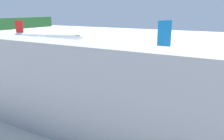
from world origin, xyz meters
The scene contains 13 objects.
ground centered at (0.00, 48.00, -0.10)m, with size 240.00×320.00×0.20m, color #B7B5AD.
terminal_building centered at (-32.56, 14.15, 5.47)m, with size 4.00×44.32×10.94m, color #99999E.
airliner_foreground centered at (-11.11, 22.19, 3.39)m, with size 38.44×32.51×11.90m.
airliner_mid_apron centered at (22.54, 73.53, 2.83)m, with size 28.36×33.87×9.93m.
service_truck_fuel centered at (-6.07, 5.69, 1.20)m, with size 5.60×5.10×2.50m.
service_truck_catering centered at (2.81, 4.39, 1.45)m, with size 4.15×6.05×2.53m.
cargo_container_near centered at (-24.57, 10.05, 0.89)m, with size 1.81×1.81×1.90m.
cargo_container_mid centered at (-28.55, 14.80, 0.95)m, with size 1.89×1.89×2.01m.
crew_marshaller centered at (-18.48, 21.27, 1.05)m, with size 0.26×0.63×1.77m.
crew_loader_left centered at (-11.61, 13.00, 1.00)m, with size 0.61×0.33×1.69m.
crew_loader_right centered at (-14.49, 15.50, 0.98)m, with size 0.63×0.27×1.66m.
crew_supervisor centered at (-20.33, 19.37, 1.03)m, with size 0.59×0.39×1.74m.
apron_guide_line centered at (-9.23, 17.45, 0.01)m, with size 0.30×60.00×0.01m, color yellow.
Camera 1 is at (-50.56, -0.36, 14.08)m, focal length 35.55 mm.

